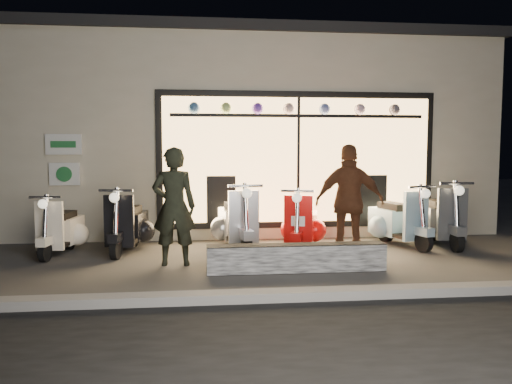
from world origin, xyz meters
TOP-DOWN VIEW (x-y plane):
  - ground at (0.00, 0.00)m, footprint 40.00×40.00m
  - kerb at (0.00, -2.00)m, footprint 40.00×0.25m
  - shop_building at (0.00, 4.98)m, footprint 10.20×6.23m
  - graffiti_barrier at (0.28, -0.65)m, footprint 2.58×0.28m
  - scooter_silver at (-0.46, 1.18)m, footprint 0.64×1.60m
  - scooter_red at (0.69, 0.97)m, footprint 0.78×1.48m
  - scooter_black at (-2.34, 1.21)m, footprint 0.60×1.51m
  - scooter_cream at (-3.43, 1.09)m, footprint 0.55×1.39m
  - scooter_blue at (2.49, 1.20)m, footprint 0.76×1.53m
  - scooter_grey at (3.33, 1.20)m, footprint 0.59×1.61m
  - man at (-1.49, -0.05)m, footprint 0.67×0.45m
  - woman at (1.28, 0.10)m, footprint 1.14×0.65m

SIDE VIEW (x-z plane):
  - ground at x=0.00m, z-range 0.00..0.00m
  - kerb at x=0.00m, z-range 0.00..0.12m
  - graffiti_barrier at x=0.28m, z-range 0.00..0.40m
  - scooter_cream at x=-3.43m, z-range -0.10..0.89m
  - scooter_red at x=0.69m, z-range -0.10..0.96m
  - scooter_black at x=-2.34m, z-range -0.11..0.97m
  - scooter_blue at x=2.49m, z-range -0.11..0.98m
  - scooter_silver at x=-0.46m, z-range -0.11..1.03m
  - scooter_grey at x=3.33m, z-range -0.11..1.04m
  - man at x=-1.49m, z-range 0.00..1.79m
  - woman at x=1.28m, z-range 0.00..1.84m
  - shop_building at x=0.00m, z-range 0.00..4.20m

